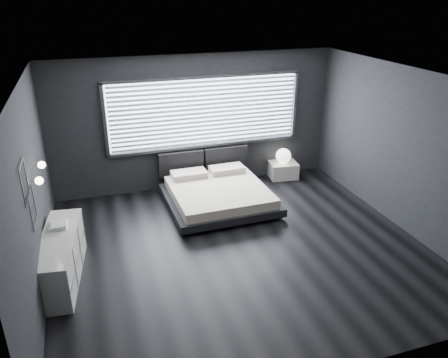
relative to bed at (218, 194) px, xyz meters
name	(u,v)px	position (x,y,z in m)	size (l,w,h in m)	color
room	(241,170)	(-0.12, -1.59, 1.16)	(6.04, 6.00, 2.80)	black
window	(206,112)	(0.08, 1.11, 1.37)	(4.14, 0.09, 1.52)	white
headboard	(204,161)	(0.00, 1.05, 0.33)	(1.96, 0.16, 0.52)	black
sconce_near	(39,181)	(-3.01, -1.54, 1.36)	(0.18, 0.11, 0.11)	silver
sconce_far	(41,165)	(-3.01, -0.94, 1.36)	(0.18, 0.11, 0.11)	silver
wall_art_upper	(24,182)	(-3.10, -2.14, 1.61)	(0.01, 0.48, 0.48)	#47474C
wall_art_lower	(33,208)	(-3.10, -1.89, 1.14)	(0.01, 0.48, 0.48)	#47474C
bed	(218,194)	(0.00, 0.00, 0.00)	(2.05, 1.96, 0.52)	black
nightstand	(283,170)	(1.83, 0.91, -0.07)	(0.61, 0.51, 0.35)	beige
orb_lamp	(283,156)	(1.81, 0.89, 0.28)	(0.34, 0.34, 0.34)	white
dresser	(61,257)	(-2.90, -1.53, 0.10)	(0.71, 1.79, 0.70)	beige
book_stack	(58,225)	(-2.89, -1.21, 0.48)	(0.27, 0.35, 0.07)	silver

